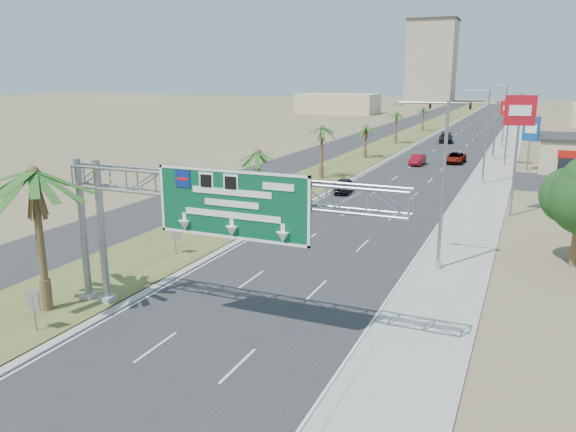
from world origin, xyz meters
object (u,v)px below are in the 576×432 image
at_px(palm_near, 33,173).
at_px(signal_mast, 480,124).
at_px(car_far, 446,138).
at_px(pole_sign_red_far, 509,114).
at_px(sign_gantry, 206,198).
at_px(pole_sign_blue, 531,131).
at_px(car_mid_lane, 418,160).
at_px(car_left_lane, 343,186).
at_px(car_right_lane, 455,158).
at_px(pole_sign_red_near, 519,119).

height_order(palm_near, signal_mast, palm_near).
distance_m(car_far, pole_sign_red_far, 27.10).
bearing_deg(signal_mast, sign_gantry, -95.74).
xyz_separation_m(signal_mast, pole_sign_blue, (6.60, -8.46, 0.09)).
height_order(sign_gantry, car_mid_lane, sign_gantry).
height_order(signal_mast, car_left_lane, signal_mast).
relative_size(car_left_lane, car_mid_lane, 0.98).
bearing_deg(pole_sign_red_far, signal_mast, 125.02).
distance_m(signal_mast, car_mid_lane, 12.09).
relative_size(car_far, pole_sign_red_far, 0.67).
distance_m(palm_near, signal_mast, 65.60).
xyz_separation_m(sign_gantry, car_right_lane, (3.86, 56.55, -5.37)).
relative_size(car_right_lane, car_far, 0.87).
xyz_separation_m(palm_near, car_right_lane, (12.00, 58.48, -6.24)).
xyz_separation_m(pole_sign_red_near, pole_sign_red_far, (-1.90, 28.34, -1.29)).
bearing_deg(car_right_lane, signal_mast, 69.66).
relative_size(signal_mast, car_right_lane, 2.07).
bearing_deg(sign_gantry, pole_sign_red_far, 79.92).
distance_m(palm_near, car_right_lane, 60.02).
distance_m(car_right_lane, pole_sign_red_near, 30.34).
xyz_separation_m(signal_mast, pole_sign_red_far, (3.83, -5.46, 1.86)).
xyz_separation_m(sign_gantry, car_far, (-0.83, 80.70, -5.23)).
xyz_separation_m(pole_sign_blue, pole_sign_red_far, (-2.77, 3.00, 1.77)).
xyz_separation_m(signal_mast, car_far, (-7.06, 18.65, -4.03)).
bearing_deg(pole_sign_red_far, car_left_lane, -119.19).
height_order(signal_mast, pole_sign_red_far, pole_sign_red_far).
relative_size(car_mid_lane, pole_sign_blue, 0.61).
bearing_deg(car_right_lane, palm_near, -98.55).
bearing_deg(pole_sign_red_far, car_mid_lane, -160.51).
distance_m(car_right_lane, pole_sign_red_far, 8.64).
bearing_deg(car_left_lane, pole_sign_red_near, -18.86).
bearing_deg(car_right_lane, pole_sign_blue, -15.24).
bearing_deg(car_left_lane, car_far, 80.08).
relative_size(car_far, pole_sign_red_near, 0.56).
xyz_separation_m(car_mid_lane, car_far, (-0.39, 27.83, 0.13)).
height_order(car_right_lane, pole_sign_blue, pole_sign_blue).
distance_m(car_right_lane, car_far, 24.59).
distance_m(signal_mast, pole_sign_red_far, 6.92).
relative_size(palm_near, pole_sign_red_far, 0.98).
bearing_deg(car_left_lane, sign_gantry, -89.54).
height_order(signal_mast, car_mid_lane, signal_mast).
height_order(sign_gantry, palm_near, palm_near).
relative_size(car_right_lane, pole_sign_red_near, 0.49).
bearing_deg(car_far, car_mid_lane, -96.36).
height_order(signal_mast, car_right_lane, signal_mast).
bearing_deg(car_left_lane, signal_mast, 65.23).
xyz_separation_m(car_right_lane, car_far, (-4.69, 24.14, 0.13)).
xyz_separation_m(palm_near, car_left_lane, (4.31, 33.66, -6.23)).
bearing_deg(pole_sign_red_near, car_mid_lane, 116.73).
height_order(palm_near, pole_sign_red_near, pole_sign_red_near).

